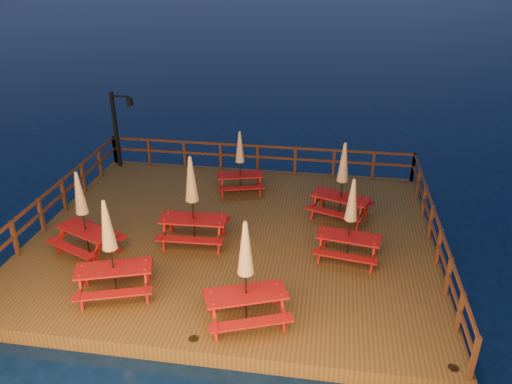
% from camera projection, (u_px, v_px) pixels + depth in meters
% --- Properties ---
extents(ground, '(500.00, 500.00, 0.00)m').
position_uv_depth(ground, '(234.00, 245.00, 15.45)').
color(ground, black).
rests_on(ground, ground).
extents(deck, '(12.00, 10.00, 0.40)m').
position_uv_depth(deck, '(234.00, 240.00, 15.36)').
color(deck, '#4A3318').
rests_on(deck, ground).
extents(deck_piles, '(11.44, 9.44, 1.40)m').
position_uv_depth(deck_piles, '(234.00, 253.00, 15.58)').
color(deck_piles, '#382011').
rests_on(deck_piles, ground).
extents(railing, '(11.80, 9.75, 1.10)m').
position_uv_depth(railing, '(244.00, 187.00, 16.51)').
color(railing, '#382011').
rests_on(railing, deck).
extents(lamp_post, '(0.85, 0.18, 3.00)m').
position_uv_depth(lamp_post, '(119.00, 123.00, 19.26)').
color(lamp_post, black).
rests_on(lamp_post, deck).
extents(picnic_table_0, '(1.93, 1.68, 2.47)m').
position_uv_depth(picnic_table_0, '(351.00, 219.00, 13.50)').
color(picnic_table_0, maroon).
rests_on(picnic_table_0, deck).
extents(picnic_table_1, '(2.30, 2.11, 2.68)m').
position_uv_depth(picnic_table_1, '(246.00, 272.00, 11.11)').
color(picnic_table_1, maroon).
rests_on(picnic_table_1, deck).
extents(picnic_table_2, '(2.00, 1.67, 2.76)m').
position_uv_depth(picnic_table_2, '(192.00, 200.00, 14.20)').
color(picnic_table_2, maroon).
rests_on(picnic_table_2, deck).
extents(picnic_table_3, '(1.88, 1.68, 2.28)m').
position_uv_depth(picnic_table_3, '(240.00, 161.00, 17.40)').
color(picnic_table_3, maroon).
rests_on(picnic_table_3, deck).
extents(picnic_table_4, '(2.24, 2.03, 2.66)m').
position_uv_depth(picnic_table_4, '(110.00, 248.00, 12.03)').
color(picnic_table_4, maroon).
rests_on(picnic_table_4, deck).
extents(picnic_table_5, '(2.20, 2.04, 2.53)m').
position_uv_depth(picnic_table_5, '(83.00, 212.00, 13.79)').
color(picnic_table_5, maroon).
rests_on(picnic_table_5, deck).
extents(picnic_table_6, '(2.21, 2.01, 2.59)m').
position_uv_depth(picnic_table_6, '(342.00, 180.00, 15.59)').
color(picnic_table_6, maroon).
rests_on(picnic_table_6, deck).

